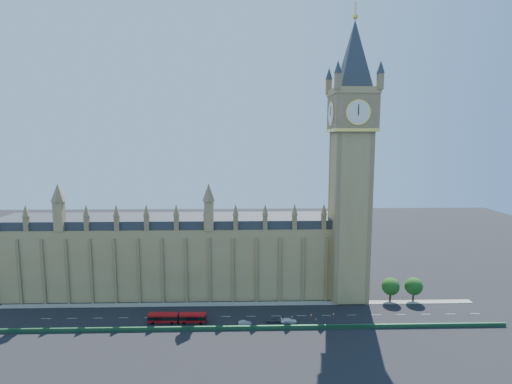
{
  "coord_description": "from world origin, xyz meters",
  "views": [
    {
      "loc": [
        2.26,
        -119.96,
        55.25
      ],
      "look_at": [
        5.81,
        10.0,
        38.35
      ],
      "focal_mm": 28.0,
      "sensor_mm": 36.0,
      "label": 1
    }
  ],
  "objects_px": {
    "car_grey": "(274,320)",
    "red_bus": "(177,318)",
    "car_silver": "(245,323)",
    "car_white": "(289,321)"
  },
  "relations": [
    {
      "from": "car_grey",
      "to": "car_silver",
      "type": "height_order",
      "value": "car_grey"
    },
    {
      "from": "car_grey",
      "to": "car_white",
      "type": "xyz_separation_m",
      "value": [
        4.58,
        -0.57,
        -0.03
      ]
    },
    {
      "from": "car_grey",
      "to": "red_bus",
      "type": "bearing_deg",
      "value": 89.5
    },
    {
      "from": "car_grey",
      "to": "car_silver",
      "type": "xyz_separation_m",
      "value": [
        -8.81,
        -1.51,
        -0.1
      ]
    },
    {
      "from": "car_silver",
      "to": "car_white",
      "type": "xyz_separation_m",
      "value": [
        13.39,
        0.94,
        0.07
      ]
    },
    {
      "from": "red_bus",
      "to": "car_silver",
      "type": "distance_m",
      "value": 20.67
    },
    {
      "from": "car_grey",
      "to": "car_silver",
      "type": "distance_m",
      "value": 8.94
    },
    {
      "from": "car_silver",
      "to": "car_grey",
      "type": "bearing_deg",
      "value": -78.56
    },
    {
      "from": "car_grey",
      "to": "car_white",
      "type": "distance_m",
      "value": 4.62
    },
    {
      "from": "red_bus",
      "to": "car_grey",
      "type": "xyz_separation_m",
      "value": [
        29.38,
        -0.27,
        -0.82
      ]
    }
  ]
}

